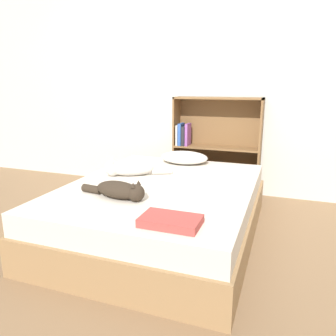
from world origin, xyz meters
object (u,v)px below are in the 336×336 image
(cat_light, at_px, (129,169))
(bed, at_px, (162,209))
(bookshelf, at_px, (214,145))
(pillow, at_px, (184,157))
(cat_dark, at_px, (120,190))

(cat_light, bearing_deg, bed, 131.39)
(bookshelf, bearing_deg, bed, -97.73)
(pillow, relative_size, cat_light, 0.88)
(cat_dark, bearing_deg, pillow, 92.88)
(bed, bearing_deg, bookshelf, 82.27)
(bed, bearing_deg, cat_light, 158.99)
(pillow, distance_m, cat_light, 0.71)
(bed, distance_m, pillow, 0.82)
(cat_light, bearing_deg, pillow, -145.13)
(bed, relative_size, pillow, 3.97)
(bed, distance_m, bookshelf, 1.29)
(bed, bearing_deg, pillow, 93.51)
(cat_light, xyz_separation_m, bookshelf, (0.54, 1.09, 0.06))
(cat_dark, relative_size, bookshelf, 0.49)
(bed, height_order, cat_light, cat_light)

